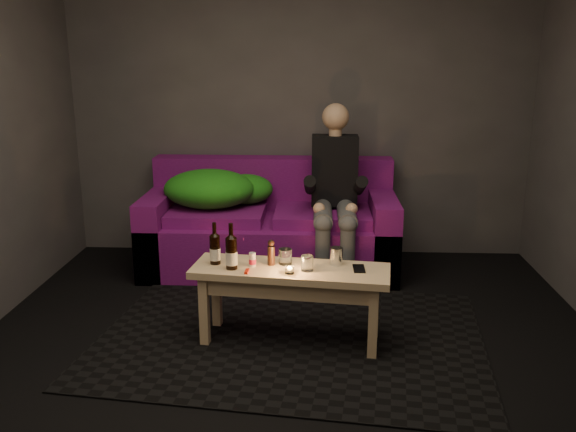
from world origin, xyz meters
The scene contains 17 objects.
floor centered at (0.00, 0.00, 0.00)m, with size 4.50×4.50×0.00m, color black.
room centered at (0.00, 0.47, 1.64)m, with size 4.50×4.50×4.50m.
rug centered at (0.00, 0.48, 0.01)m, with size 2.42×1.76×0.01m, color black.
sofa centered at (-0.23, 1.82, 0.32)m, with size 2.06×0.93×0.89m.
green_blanket centered at (-0.68, 1.81, 0.67)m, with size 0.91×0.62×0.31m.
person centered at (0.30, 1.65, 0.71)m, with size 0.37×0.86×1.38m.
coffee_table centered at (0.00, 0.43, 0.41)m, with size 1.25×0.53×0.49m.
beer_bottle_a centered at (-0.47, 0.48, 0.59)m, with size 0.07×0.07×0.27m.
beer_bottle_b centered at (-0.35, 0.39, 0.60)m, with size 0.07×0.07×0.29m.
salt_shaker centered at (-0.23, 0.44, 0.54)m, with size 0.04×0.04×0.09m, color silver.
pepper_mill centered at (-0.12, 0.47, 0.56)m, with size 0.05×0.05×0.12m, color black.
tumbler_back centered at (-0.03, 0.49, 0.54)m, with size 0.08×0.08×0.10m, color white.
tealight centered at (0.00, 0.33, 0.52)m, with size 0.06×0.06×0.04m.
tumbler_front centered at (0.11, 0.38, 0.54)m, with size 0.08×0.08×0.09m, color white.
steel_cup centered at (0.28, 0.50, 0.55)m, with size 0.08×0.08×0.11m, color silver.
smartphone centered at (0.42, 0.42, 0.50)m, with size 0.07×0.14×0.01m, color black.
red_lighter centered at (-0.26, 0.33, 0.50)m, with size 0.02×0.08×0.01m, color red.
Camera 1 is at (0.16, -3.09, 1.78)m, focal length 38.00 mm.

